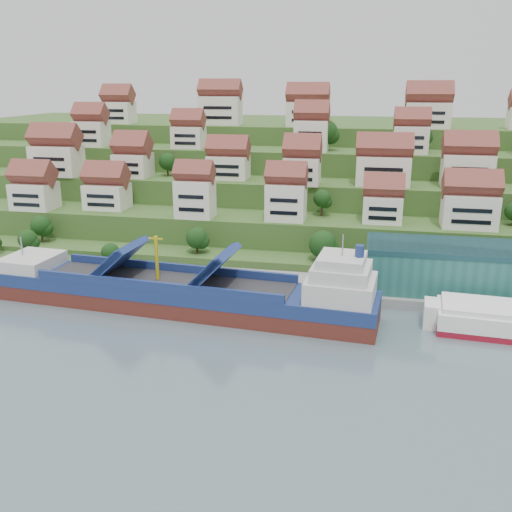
# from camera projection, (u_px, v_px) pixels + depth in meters

# --- Properties ---
(ground) EXTENTS (300.00, 300.00, 0.00)m
(ground) POSITION_uv_depth(u_px,v_px,m) (254.00, 314.00, 116.55)
(ground) COLOR slate
(ground) RESTS_ON ground
(quay) EXTENTS (180.00, 14.00, 2.20)m
(quay) POSITION_uv_depth(u_px,v_px,m) (356.00, 290.00, 126.42)
(quay) COLOR gray
(quay) RESTS_ON ground
(pebble_beach) EXTENTS (45.00, 20.00, 1.00)m
(pebble_beach) POSITION_uv_depth(u_px,v_px,m) (31.00, 274.00, 138.80)
(pebble_beach) COLOR gray
(pebble_beach) RESTS_ON ground
(hillside) EXTENTS (260.00, 128.00, 31.00)m
(hillside) POSITION_uv_depth(u_px,v_px,m) (311.00, 180.00, 210.35)
(hillside) COLOR #2D4C1E
(hillside) RESTS_ON ground
(hillside_village) EXTENTS (155.09, 62.47, 29.53)m
(hillside_village) POSITION_uv_depth(u_px,v_px,m) (300.00, 157.00, 165.74)
(hillside_village) COLOR white
(hillside_village) RESTS_ON ground
(hillside_trees) EXTENTS (140.32, 62.07, 31.45)m
(hillside_trees) POSITION_uv_depth(u_px,v_px,m) (298.00, 190.00, 154.13)
(hillside_trees) COLOR #194115
(hillside_trees) RESTS_ON ground
(warehouse) EXTENTS (60.00, 15.00, 10.00)m
(warehouse) POSITION_uv_depth(u_px,v_px,m) (511.00, 271.00, 120.34)
(warehouse) COLOR #25645D
(warehouse) RESTS_ON quay
(flagpole) EXTENTS (1.28, 0.16, 8.00)m
(flagpole) POSITION_uv_depth(u_px,v_px,m) (347.00, 272.00, 120.40)
(flagpole) COLOR gray
(flagpole) RESTS_ON quay
(beach_huts) EXTENTS (14.40, 3.70, 2.20)m
(beach_huts) POSITION_uv_depth(u_px,v_px,m) (20.00, 269.00, 137.54)
(beach_huts) COLOR white
(beach_huts) RESTS_ON pebble_beach
(cargo_ship) EXTENTS (83.25, 19.32, 18.35)m
(cargo_ship) POSITION_uv_depth(u_px,v_px,m) (187.00, 294.00, 117.77)
(cargo_ship) COLOR #56211A
(cargo_ship) RESTS_ON ground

